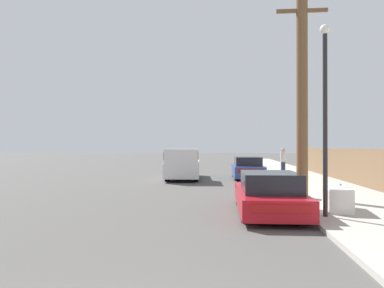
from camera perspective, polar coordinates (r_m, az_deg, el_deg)
The scene contains 9 objects.
sidewalk_curb at distance 26.45m, azimuth 14.60°, elevation -4.47°, with size 4.20×63.00×0.12m, color #ADA89E.
discarded_fridge at distance 11.60m, azimuth 21.23°, elevation -7.72°, with size 0.83×1.66×0.70m.
parked_sports_car_red at distance 11.17m, azimuth 11.58°, elevation -7.51°, with size 1.83×4.73×1.21m.
car_parked_mid at distance 22.96m, azimuth 8.46°, elevation -3.69°, with size 1.87×4.42×1.33m.
pickup_truck at distance 22.00m, azimuth -1.42°, elevation -3.10°, with size 2.32×5.79×1.81m.
utility_pole at distance 14.01m, azimuth 16.42°, elevation 7.63°, with size 1.80×0.40×7.42m.
street_lamp at distance 10.42m, azimuth 19.62°, elevation 5.53°, with size 0.26×0.26×5.02m.
wooden_fence at distance 19.17m, azimuth 24.23°, elevation -3.24°, with size 0.08×31.88×1.72m, color brown.
pedestrian at distance 24.69m, azimuth 13.72°, elevation -2.53°, with size 0.34×0.34×1.75m.
Camera 1 is at (1.05, -2.53, 1.94)m, focal length 35.00 mm.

